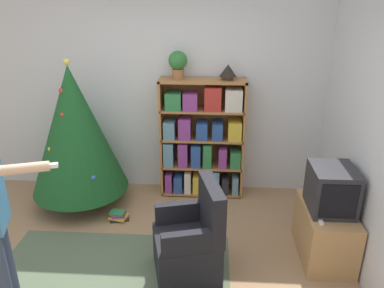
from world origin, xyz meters
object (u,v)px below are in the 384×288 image
Objects in this scene: armchair at (191,244)px; christmas_tree at (75,130)px; bookshelf at (202,141)px; table_lamp at (228,71)px; potted_plant at (178,63)px; television at (332,189)px.

christmas_tree is at bearing -144.19° from armchair.
bookshelf is 1.64× the size of armchair.
table_lamp is at bearing 1.68° from bookshelf.
table_lamp is (1.76, 0.37, 0.64)m from christmas_tree.
armchair is at bearing -80.84° from potted_plant.
table_lamp is (0.58, -0.00, -0.09)m from potted_plant.
armchair is 2.80× the size of potted_plant.
table_lamp is (0.33, 1.55, 1.29)m from armchair.
bookshelf is 1.01m from potted_plant.
table_lamp is (-0.96, 1.21, 0.86)m from television.
television is at bearing -17.23° from christmas_tree.
armchair is (-1.30, -0.34, -0.43)m from television.
table_lamp is at bearing 128.48° from television.
potted_plant is at bearing 174.58° from armchair.
christmas_tree reaches higher than television.
television is at bearing -38.07° from potted_plant.
potted_plant is (1.18, 0.37, 0.73)m from christmas_tree.
potted_plant is (-0.25, 1.55, 1.38)m from armchair.
bookshelf reaches higher than armchair.
christmas_tree reaches higher than armchair.
armchair is (1.43, -1.18, -0.65)m from christmas_tree.
christmas_tree is (-2.73, 0.84, 0.22)m from television.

